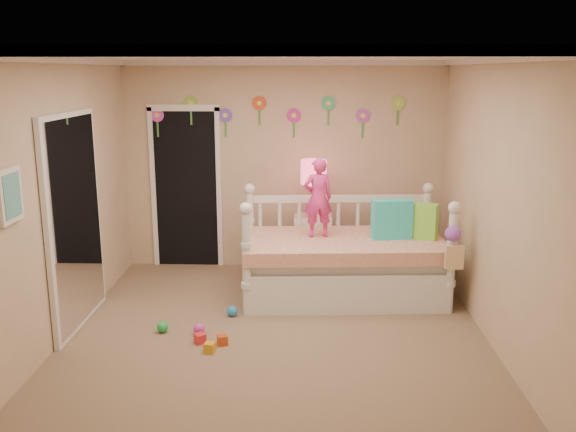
{
  "coord_description": "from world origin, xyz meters",
  "views": [
    {
      "loc": [
        0.28,
        -5.4,
        2.47
      ],
      "look_at": [
        0.1,
        0.6,
        1.05
      ],
      "focal_mm": 38.25,
      "sensor_mm": 36.0,
      "label": 1
    }
  ],
  "objects_px": {
    "child": "(318,198)",
    "table_lamp": "(314,179)",
    "daybed": "(344,244)",
    "nightstand": "(313,246)"
  },
  "relations": [
    {
      "from": "daybed",
      "to": "table_lamp",
      "type": "relative_size",
      "value": 3.26
    },
    {
      "from": "daybed",
      "to": "nightstand",
      "type": "xyz_separation_m",
      "value": [
        -0.33,
        0.72,
        -0.23
      ]
    },
    {
      "from": "table_lamp",
      "to": "child",
      "type": "bearing_deg",
      "value": -86.37
    },
    {
      "from": "daybed",
      "to": "table_lamp",
      "type": "xyz_separation_m",
      "value": [
        -0.33,
        0.72,
        0.6
      ]
    },
    {
      "from": "child",
      "to": "nightstand",
      "type": "height_order",
      "value": "child"
    },
    {
      "from": "nightstand",
      "to": "table_lamp",
      "type": "distance_m",
      "value": 0.83
    },
    {
      "from": "child",
      "to": "nightstand",
      "type": "bearing_deg",
      "value": -98.8
    },
    {
      "from": "child",
      "to": "table_lamp",
      "type": "relative_size",
      "value": 1.29
    },
    {
      "from": "child",
      "to": "table_lamp",
      "type": "distance_m",
      "value": 0.68
    },
    {
      "from": "child",
      "to": "table_lamp",
      "type": "height_order",
      "value": "child"
    }
  ]
}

